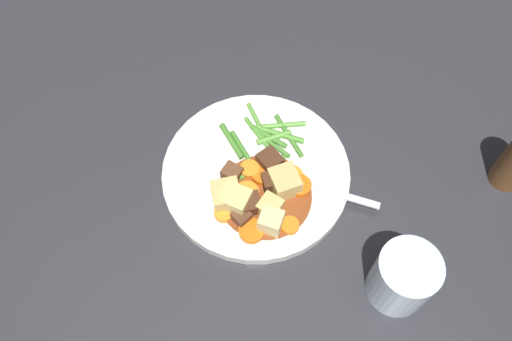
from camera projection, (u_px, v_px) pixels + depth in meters
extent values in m
plane|color=#2D2D33|center=(256.00, 176.00, 0.75)|extent=(3.00, 3.00, 0.00)
cylinder|color=white|center=(256.00, 173.00, 0.74)|extent=(0.26, 0.26, 0.02)
cylinder|color=brown|center=(262.00, 197.00, 0.71)|extent=(0.13, 0.13, 0.00)
cylinder|color=orange|center=(291.00, 177.00, 0.72)|extent=(0.05, 0.05, 0.01)
cylinder|color=orange|center=(224.00, 213.00, 0.70)|extent=(0.04, 0.04, 0.01)
cylinder|color=orange|center=(290.00, 225.00, 0.69)|extent=(0.03, 0.03, 0.01)
cylinder|color=orange|center=(247.00, 193.00, 0.71)|extent=(0.05, 0.05, 0.01)
cylinder|color=orange|center=(252.00, 231.00, 0.68)|extent=(0.03, 0.03, 0.01)
cylinder|color=orange|center=(251.00, 172.00, 0.72)|extent=(0.04, 0.04, 0.01)
cylinder|color=orange|center=(300.00, 186.00, 0.71)|extent=(0.04, 0.04, 0.01)
cylinder|color=orange|center=(263.00, 174.00, 0.72)|extent=(0.05, 0.05, 0.01)
cube|color=#E5CC7A|center=(236.00, 201.00, 0.69)|extent=(0.05, 0.05, 0.03)
cube|color=#DBBC6B|center=(285.00, 182.00, 0.70)|extent=(0.04, 0.04, 0.03)
cube|color=#DBBC6B|center=(226.00, 196.00, 0.70)|extent=(0.04, 0.04, 0.03)
cube|color=#DBBC6B|center=(271.00, 207.00, 0.69)|extent=(0.04, 0.04, 0.02)
cube|color=#EAD68C|center=(271.00, 222.00, 0.68)|extent=(0.04, 0.04, 0.03)
cube|color=brown|center=(233.00, 176.00, 0.72)|extent=(0.03, 0.03, 0.02)
cube|color=#4C2B19|center=(270.00, 182.00, 0.71)|extent=(0.03, 0.02, 0.02)
cube|color=#4C2B19|center=(270.00, 164.00, 0.72)|extent=(0.04, 0.04, 0.03)
cube|color=#56331E|center=(241.00, 217.00, 0.69)|extent=(0.03, 0.03, 0.02)
cube|color=#4C2B19|center=(251.00, 204.00, 0.70)|extent=(0.03, 0.03, 0.02)
cylinder|color=#4C8E33|center=(269.00, 136.00, 0.76)|extent=(0.05, 0.04, 0.01)
cylinder|color=#4C8E33|center=(261.00, 170.00, 0.73)|extent=(0.02, 0.08, 0.01)
cylinder|color=#4C8E33|center=(275.00, 146.00, 0.75)|extent=(0.05, 0.03, 0.01)
cylinder|color=#599E38|center=(281.00, 135.00, 0.76)|extent=(0.05, 0.06, 0.01)
cylinder|color=#66AD42|center=(274.00, 137.00, 0.75)|extent=(0.01, 0.05, 0.01)
cylinder|color=#599E38|center=(258.00, 134.00, 0.76)|extent=(0.06, 0.02, 0.01)
cylinder|color=#66AD42|center=(281.00, 125.00, 0.77)|extent=(0.02, 0.07, 0.01)
cylinder|color=#4C8E33|center=(232.00, 141.00, 0.75)|extent=(0.06, 0.02, 0.01)
cylinder|color=#4C8E33|center=(241.00, 147.00, 0.75)|extent=(0.06, 0.02, 0.01)
cylinder|color=#66AD42|center=(267.00, 168.00, 0.73)|extent=(0.03, 0.05, 0.01)
cylinder|color=#66AD42|center=(256.00, 120.00, 0.77)|extent=(0.06, 0.01, 0.01)
cylinder|color=#4C8E33|center=(289.00, 136.00, 0.76)|extent=(0.08, 0.02, 0.01)
cube|color=silver|center=(338.00, 194.00, 0.71)|extent=(0.07, 0.10, 0.00)
cube|color=silver|center=(292.00, 181.00, 0.72)|extent=(0.03, 0.03, 0.00)
cylinder|color=silver|center=(273.00, 169.00, 0.73)|extent=(0.03, 0.04, 0.00)
cylinder|color=silver|center=(272.00, 173.00, 0.73)|extent=(0.03, 0.04, 0.00)
cylinder|color=silver|center=(270.00, 177.00, 0.73)|extent=(0.03, 0.04, 0.00)
cylinder|color=silver|center=(269.00, 180.00, 0.72)|extent=(0.03, 0.04, 0.00)
cylinder|color=silver|center=(403.00, 278.00, 0.63)|extent=(0.08, 0.08, 0.09)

